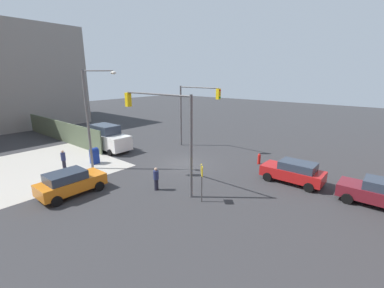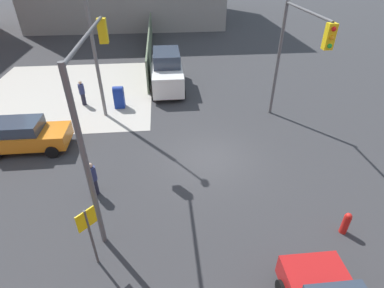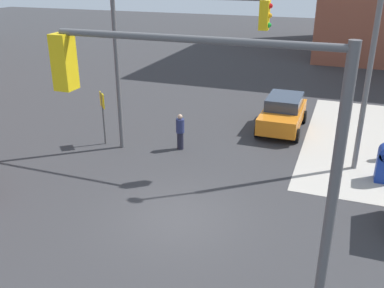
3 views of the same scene
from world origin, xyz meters
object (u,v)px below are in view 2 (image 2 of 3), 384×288
(mailbox_blue, at_px, (119,96))
(van_white_delivery, at_px, (167,71))
(traffic_signal_nw_corner, at_px, (93,91))
(coupe_orange, at_px, (24,135))
(traffic_signal_se_corner, at_px, (295,48))
(fire_hydrant, at_px, (346,223))
(pedestrian_crossing, at_px, (93,178))
(pedestrian_waiting, at_px, (82,93))
(street_lamp_corner, at_px, (95,39))

(mailbox_blue, xyz_separation_m, van_white_delivery, (2.90, -3.20, 0.52))
(traffic_signal_nw_corner, relative_size, coupe_orange, 1.58)
(traffic_signal_se_corner, distance_m, fire_hydrant, 8.60)
(fire_hydrant, distance_m, van_white_delivery, 15.34)
(fire_hydrant, bearing_deg, pedestrian_crossing, 72.30)
(traffic_signal_se_corner, xyz_separation_m, pedestrian_waiting, (4.26, 11.90, -3.76))
(traffic_signal_se_corner, height_order, pedestrian_waiting, traffic_signal_se_corner)
(street_lamp_corner, relative_size, coupe_orange, 1.95)
(fire_hydrant, xyz_separation_m, pedestrian_waiting, (11.80, 11.60, 0.37))
(street_lamp_corner, height_order, coupe_orange, street_lamp_corner)
(traffic_signal_se_corner, relative_size, fire_hydrant, 6.91)
(van_white_delivery, bearing_deg, pedestrian_crossing, 162.97)
(traffic_signal_nw_corner, xyz_separation_m, mailbox_blue, (8.24, 0.50, -3.92))
(pedestrian_waiting, bearing_deg, traffic_signal_nw_corner, 54.62)
(fire_hydrant, bearing_deg, pedestrian_waiting, 44.51)
(street_lamp_corner, relative_size, mailbox_blue, 5.59)
(traffic_signal_nw_corner, relative_size, pedestrian_crossing, 4.06)
(street_lamp_corner, xyz_separation_m, coupe_orange, (-3.12, 3.65, -3.86))
(coupe_orange, relative_size, pedestrian_waiting, 2.49)
(fire_hydrant, height_order, pedestrian_crossing, pedestrian_crossing)
(traffic_signal_nw_corner, xyz_separation_m, van_white_delivery, (11.14, -2.70, -3.40))
(traffic_signal_se_corner, bearing_deg, fire_hydrant, 177.72)
(pedestrian_crossing, distance_m, pedestrian_waiting, 9.07)
(coupe_orange, xyz_separation_m, pedestrian_waiting, (5.02, -1.84, 0.01))
(pedestrian_waiting, bearing_deg, traffic_signal_se_corner, 106.77)
(traffic_signal_se_corner, distance_m, pedestrian_waiting, 13.19)
(mailbox_blue, distance_m, fire_hydrant, 14.50)
(street_lamp_corner, bearing_deg, van_white_delivery, -42.03)
(pedestrian_waiting, bearing_deg, van_white_delivery, 148.80)
(traffic_signal_se_corner, distance_m, mailbox_blue, 10.88)
(van_white_delivery, distance_m, pedestrian_crossing, 11.62)
(van_white_delivery, height_order, pedestrian_crossing, van_white_delivery)
(traffic_signal_se_corner, bearing_deg, street_lamp_corner, 76.85)
(street_lamp_corner, relative_size, pedestrian_crossing, 5.00)
(traffic_signal_nw_corner, height_order, fire_hydrant, traffic_signal_nw_corner)
(traffic_signal_nw_corner, height_order, pedestrian_crossing, traffic_signal_nw_corner)
(traffic_signal_nw_corner, relative_size, street_lamp_corner, 0.81)
(fire_hydrant, bearing_deg, coupe_orange, 63.24)
(traffic_signal_nw_corner, height_order, street_lamp_corner, street_lamp_corner)
(mailbox_blue, distance_m, coupe_orange, 6.13)
(coupe_orange, bearing_deg, street_lamp_corner, -49.49)
(traffic_signal_se_corner, xyz_separation_m, coupe_orange, (-0.76, 13.74, -3.77))
(street_lamp_corner, xyz_separation_m, pedestrian_waiting, (1.90, 1.81, -3.85))
(street_lamp_corner, distance_m, fire_hydrant, 14.54)
(traffic_signal_nw_corner, distance_m, fire_hydrant, 10.10)
(traffic_signal_nw_corner, relative_size, traffic_signal_se_corner, 1.00)
(traffic_signal_se_corner, height_order, pedestrian_crossing, traffic_signal_se_corner)
(traffic_signal_nw_corner, relative_size, fire_hydrant, 6.91)
(traffic_signal_se_corner, height_order, coupe_orange, traffic_signal_se_corner)
(pedestrian_crossing, bearing_deg, coupe_orange, -3.95)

